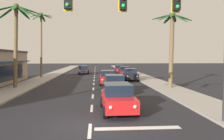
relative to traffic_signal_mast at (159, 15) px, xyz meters
name	(u,v)px	position (x,y,z in m)	size (l,w,h in m)	color
ground_plane	(90,125)	(-3.22, 0.23, -5.26)	(220.00, 220.00, 0.00)	#232328
sidewalk_right	(149,80)	(4.58, 20.23, -5.19)	(3.20, 110.00, 0.14)	#9E998E
sidewalk_left	(37,81)	(-11.02, 20.23, -5.19)	(3.20, 110.00, 0.14)	#9E998E
lane_markings	(97,81)	(-2.76, 19.97, -5.25)	(4.28, 88.15, 0.01)	silver
traffic_signal_mast	(159,15)	(0.00, 0.00, 0.00)	(10.24, 0.41, 7.19)	#2D2D33
sedan_lead_at_stop_bar	(118,97)	(-1.64, 2.86, -4.40)	(2.03, 4.48, 1.68)	red
sedan_third_in_queue	(114,84)	(-1.28, 9.58, -4.40)	(2.03, 4.48, 1.68)	black
sedan_fifth_in_queue	(108,77)	(-1.52, 16.30, -4.40)	(2.06, 4.49, 1.68)	red
sedan_oncoming_far	(84,70)	(-5.34, 33.09, -4.40)	(1.96, 4.45, 1.68)	black
sedan_parked_nearest_kerb	(125,71)	(2.03, 27.21, -4.40)	(2.01, 4.47, 1.68)	maroon
sedan_parked_mid_kerb	(119,69)	(1.92, 35.12, -4.40)	(1.95, 4.45, 1.68)	maroon
sedan_parked_far_kerb	(130,74)	(1.93, 20.50, -4.40)	(2.04, 4.49, 1.68)	black
palm_left_second	(16,27)	(-11.12, 13.22, 1.09)	(4.59, 4.88, 8.81)	brown
palm_left_third	(41,30)	(-11.46, 25.06, 2.33)	(3.40, 3.44, 10.27)	brown
palm_right_second	(172,37)	(4.84, 11.96, 0.08)	(4.21, 4.11, 7.95)	brown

